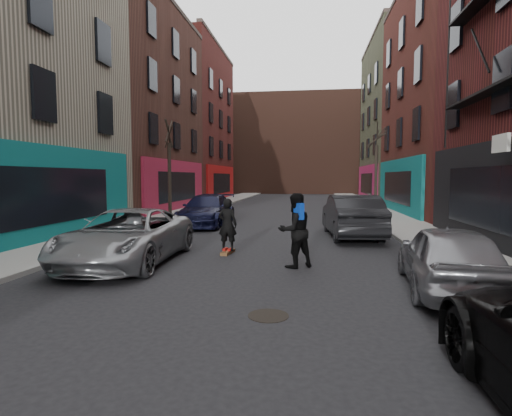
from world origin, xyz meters
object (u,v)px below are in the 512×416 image
(tree_right_far, at_px, (376,160))
(parked_right_end, at_px, (351,216))
(skateboarder, at_px, (228,224))
(manhole, at_px, (268,316))
(parked_right_far, at_px, (448,258))
(tree_left_far, at_px, (169,159))
(skateboard, at_px, (228,252))
(pedestrian, at_px, (295,230))
(parked_left_end, at_px, (207,210))
(parked_left_far, at_px, (128,236))

(tree_right_far, xyz_separation_m, parked_right_end, (-2.81, -11.98, -2.69))
(skateboarder, xyz_separation_m, manhole, (1.81, -5.33, -0.90))
(parked_right_far, height_order, manhole, parked_right_far)
(parked_right_end, xyz_separation_m, skateboarder, (-4.13, -4.06, 0.07))
(tree_left_far, xyz_separation_m, parked_right_far, (10.80, -13.41, -2.67))
(skateboard, relative_size, pedestrian, 0.41)
(parked_right_far, bearing_deg, parked_left_end, -46.17)
(tree_right_far, relative_size, skateboarder, 4.20)
(parked_left_far, height_order, skateboard, parked_left_far)
(parked_left_far, bearing_deg, parked_left_end, 88.46)
(parked_left_far, xyz_separation_m, pedestrian, (4.58, 0.06, 0.24))
(skateboard, bearing_deg, tree_right_far, 73.86)
(tree_right_far, xyz_separation_m, parked_left_end, (-9.42, -9.10, -2.79))
(parked_right_end, bearing_deg, parked_left_end, -28.06)
(parked_left_end, relative_size, skateboarder, 3.17)
(skateboard, relative_size, manhole, 1.14)
(parked_right_end, bearing_deg, parked_left_far, 36.36)
(skateboard, height_order, skateboarder, skateboarder)
(tree_right_far, relative_size, parked_right_far, 1.63)
(parked_left_far, distance_m, manhole, 5.69)
(parked_right_far, xyz_separation_m, skateboard, (-5.34, 3.37, -0.66))
(parked_left_end, bearing_deg, tree_left_far, 133.65)
(tree_right_far, bearing_deg, parked_left_end, -136.01)
(tree_right_far, distance_m, pedestrian, 18.44)
(tree_right_far, distance_m, parked_left_far, 20.22)
(skateboarder, bearing_deg, parked_right_end, -128.26)
(parked_left_far, relative_size, pedestrian, 2.74)
(tree_left_far, height_order, parked_left_far, tree_left_far)
(parked_right_far, relative_size, pedestrian, 2.14)
(parked_left_far, bearing_deg, skateboard, 32.02)
(parked_left_end, distance_m, skateboard, 7.41)
(parked_right_end, xyz_separation_m, skateboard, (-4.13, -4.06, -0.79))
(tree_right_far, xyz_separation_m, parked_left_far, (-9.40, -17.68, -2.79))
(skateboarder, distance_m, pedestrian, 2.64)
(skateboard, distance_m, pedestrian, 2.80)
(tree_right_far, distance_m, manhole, 22.25)
(manhole, bearing_deg, parked_left_far, 139.20)
(skateboarder, bearing_deg, skateboard, -0.00)
(skateboarder, bearing_deg, parked_left_end, -63.08)
(manhole, bearing_deg, parked_right_far, 29.04)
(parked_left_end, xyz_separation_m, skateboarder, (2.48, -6.94, 0.17))
(tree_left_far, relative_size, pedestrian, 3.34)
(pedestrian, height_order, manhole, pedestrian)
(tree_right_far, height_order, skateboarder, tree_right_far)
(parked_right_end, bearing_deg, parked_right_far, 94.77)
(tree_left_far, height_order, parked_left_end, tree_left_far)
(tree_left_far, relative_size, parked_left_far, 1.22)
(manhole, bearing_deg, parked_left_end, 109.28)
(parked_right_end, relative_size, skateboard, 6.35)
(tree_left_far, height_order, parked_right_far, tree_left_far)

